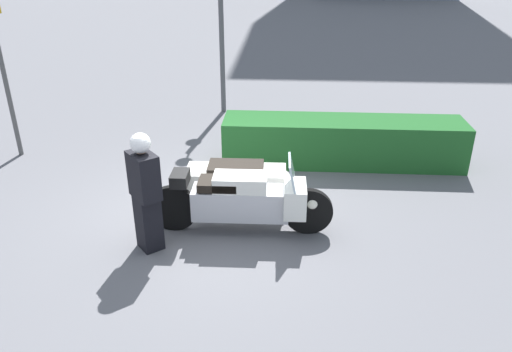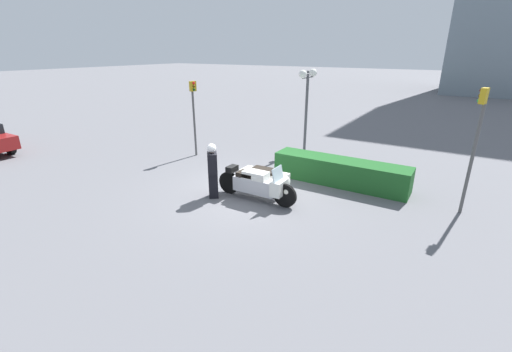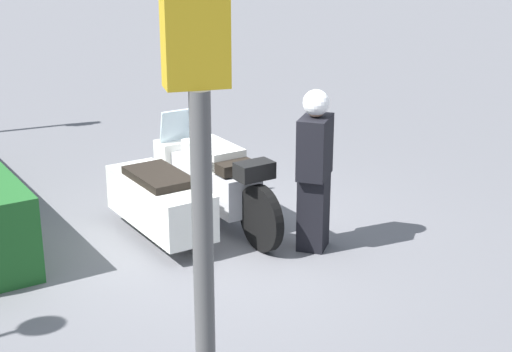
# 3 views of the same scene
# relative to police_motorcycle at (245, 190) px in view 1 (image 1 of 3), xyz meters

# --- Properties ---
(ground_plane) EXTENTS (160.00, 160.00, 0.00)m
(ground_plane) POSITION_rel_police_motorcycle_xyz_m (-0.72, -0.10, -0.49)
(ground_plane) COLOR slate
(police_motorcycle) EXTENTS (2.71, 1.33, 1.18)m
(police_motorcycle) POSITION_rel_police_motorcycle_xyz_m (0.00, 0.00, 0.00)
(police_motorcycle) COLOR black
(police_motorcycle) RESTS_ON ground
(officer_rider) EXTENTS (0.52, 0.54, 1.72)m
(officer_rider) POSITION_rel_police_motorcycle_xyz_m (-1.26, -0.90, 0.42)
(officer_rider) COLOR black
(officer_rider) RESTS_ON ground
(hedge_bush_curbside) EXTENTS (4.56, 0.95, 0.87)m
(hedge_bush_curbside) POSITION_rel_police_motorcycle_xyz_m (1.70, 2.26, -0.05)
(hedge_bush_curbside) COLOR #1E5623
(hedge_bush_curbside) RESTS_ON ground
(traffic_light_far) EXTENTS (0.23, 0.29, 3.14)m
(traffic_light_far) POSITION_rel_police_motorcycle_xyz_m (-4.72, 2.25, 1.60)
(traffic_light_far) COLOR #4C4C4C
(traffic_light_far) RESTS_ON ground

